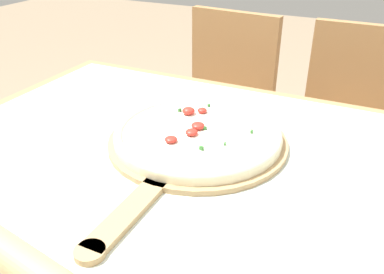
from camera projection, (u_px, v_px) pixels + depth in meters
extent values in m
cube|color=#A87F51|center=(195.00, 172.00, 0.86)|extent=(1.30, 0.95, 0.03)
cylinder|color=#A87F51|center=(104.00, 160.00, 1.60)|extent=(0.06, 0.06, 0.71)
cube|color=silver|center=(195.00, 165.00, 0.85)|extent=(1.22, 0.87, 0.00)
cylinder|color=tan|center=(198.00, 141.00, 0.93)|extent=(0.41, 0.41, 0.01)
cube|color=tan|center=(128.00, 212.00, 0.70)|extent=(0.04, 0.21, 0.01)
cylinder|color=tan|center=(90.00, 252.00, 0.62)|extent=(0.05, 0.05, 0.01)
cylinder|color=beige|center=(198.00, 135.00, 0.92)|extent=(0.38, 0.38, 0.02)
torus|color=beige|center=(198.00, 132.00, 0.92)|extent=(0.38, 0.38, 0.02)
cylinder|color=white|center=(198.00, 131.00, 0.92)|extent=(0.34, 0.34, 0.00)
ellipsoid|color=red|center=(198.00, 126.00, 0.92)|extent=(0.03, 0.03, 0.01)
ellipsoid|color=red|center=(192.00, 132.00, 0.90)|extent=(0.03, 0.03, 0.01)
ellipsoid|color=red|center=(171.00, 139.00, 0.87)|extent=(0.03, 0.03, 0.01)
ellipsoid|color=red|center=(189.00, 111.00, 0.99)|extent=(0.03, 0.03, 0.02)
ellipsoid|color=red|center=(202.00, 110.00, 1.00)|extent=(0.02, 0.02, 0.01)
cube|color=#387533|center=(205.00, 128.00, 0.92)|extent=(0.01, 0.01, 0.01)
cube|color=#387533|center=(209.00, 105.00, 1.03)|extent=(0.01, 0.01, 0.01)
cube|color=#387533|center=(225.00, 144.00, 0.86)|extent=(0.01, 0.01, 0.01)
cube|color=#387533|center=(201.00, 148.00, 0.84)|extent=(0.01, 0.01, 0.01)
cube|color=#387533|center=(252.00, 132.00, 0.91)|extent=(0.01, 0.01, 0.01)
cube|color=#387533|center=(180.00, 110.00, 1.00)|extent=(0.01, 0.01, 0.01)
cylinder|color=tan|center=(9.00, 255.00, 0.59)|extent=(0.35, 0.11, 0.05)
cube|color=#A37547|center=(210.00, 132.00, 1.66)|extent=(0.44, 0.44, 0.02)
cube|color=#A37547|center=(233.00, 65.00, 1.69)|extent=(0.38, 0.08, 0.44)
cylinder|color=#A37547|center=(157.00, 182.00, 1.73)|extent=(0.04, 0.04, 0.41)
cylinder|color=#A37547|center=(223.00, 208.00, 1.57)|extent=(0.04, 0.04, 0.41)
cylinder|color=#A37547|center=(197.00, 150.00, 1.96)|extent=(0.04, 0.04, 0.41)
cylinder|color=#A37547|center=(258.00, 169.00, 1.81)|extent=(0.04, 0.04, 0.41)
cube|color=#A37547|center=(341.00, 161.00, 1.47)|extent=(0.41, 0.41, 0.02)
cube|color=#A37547|center=(360.00, 84.00, 1.50)|extent=(0.38, 0.04, 0.44)
cylinder|color=#A37547|center=(279.00, 221.00, 1.51)|extent=(0.04, 0.04, 0.41)
cylinder|color=#A37547|center=(371.00, 248.00, 1.38)|extent=(0.04, 0.04, 0.41)
cylinder|color=#A37547|center=(300.00, 177.00, 1.76)|extent=(0.04, 0.04, 0.41)
cylinder|color=#A37547|center=(379.00, 197.00, 1.63)|extent=(0.04, 0.04, 0.41)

